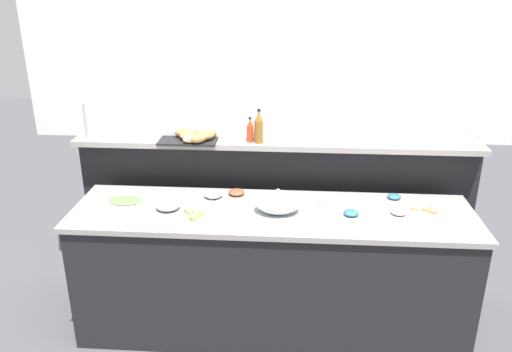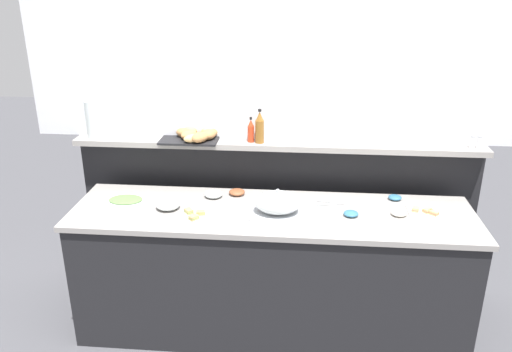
{
  "view_description": "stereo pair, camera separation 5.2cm",
  "coord_description": "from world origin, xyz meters",
  "px_view_note": "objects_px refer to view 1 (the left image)",
  "views": [
    {
      "loc": [
        0.11,
        -2.94,
        2.29
      ],
      "look_at": [
        -0.11,
        0.1,
        1.08
      ],
      "focal_mm": 36.16,
      "sensor_mm": 36.0,
      "label": 1
    },
    {
      "loc": [
        0.16,
        -2.94,
        2.29
      ],
      "look_at": [
        -0.11,
        0.1,
        1.08
      ],
      "focal_mm": 36.16,
      "sensor_mm": 36.0,
      "label": 2
    }
  ],
  "objects_px": {
    "condiment_bowl_red": "(351,213)",
    "bread_basket": "(196,135)",
    "condiment_bowl_teal": "(394,196)",
    "serving_tongs": "(331,203)",
    "salt_shaker": "(470,141)",
    "cold_cuts_platter": "(125,201)",
    "hot_sauce_bottle": "(250,131)",
    "pepper_shaker": "(477,141)",
    "condiment_bowl_cream": "(237,192)",
    "condiment_bowl_dark": "(399,212)",
    "sandwich_platter_front": "(434,210)",
    "glass_bowl_large": "(168,205)",
    "water_carafe": "(91,120)",
    "serving_cloche": "(278,203)",
    "vinegar_bottle_amber": "(259,128)",
    "glass_bowl_medium": "(213,194)",
    "sandwich_platter_rear": "(203,216)"
  },
  "relations": [
    {
      "from": "condiment_bowl_teal",
      "to": "pepper_shaker",
      "type": "height_order",
      "value": "pepper_shaker"
    },
    {
      "from": "glass_bowl_large",
      "to": "salt_shaker",
      "type": "height_order",
      "value": "salt_shaker"
    },
    {
      "from": "cold_cuts_platter",
      "to": "pepper_shaker",
      "type": "distance_m",
      "value": 2.37
    },
    {
      "from": "sandwich_platter_front",
      "to": "glass_bowl_large",
      "type": "distance_m",
      "value": 1.69
    },
    {
      "from": "glass_bowl_large",
      "to": "water_carafe",
      "type": "xyz_separation_m",
      "value": [
        -0.63,
        0.46,
        0.42
      ]
    },
    {
      "from": "condiment_bowl_teal",
      "to": "condiment_bowl_cream",
      "type": "distance_m",
      "value": 1.05
    },
    {
      "from": "sandwich_platter_front",
      "to": "serving_cloche",
      "type": "height_order",
      "value": "serving_cloche"
    },
    {
      "from": "serving_cloche",
      "to": "vinegar_bottle_amber",
      "type": "height_order",
      "value": "vinegar_bottle_amber"
    },
    {
      "from": "condiment_bowl_cream",
      "to": "water_carafe",
      "type": "relative_size",
      "value": 0.41
    },
    {
      "from": "hot_sauce_bottle",
      "to": "pepper_shaker",
      "type": "distance_m",
      "value": 1.53
    },
    {
      "from": "serving_cloche",
      "to": "condiment_bowl_dark",
      "type": "distance_m",
      "value": 0.76
    },
    {
      "from": "sandwich_platter_rear",
      "to": "pepper_shaker",
      "type": "distance_m",
      "value": 1.89
    },
    {
      "from": "condiment_bowl_dark",
      "to": "condiment_bowl_teal",
      "type": "bearing_deg",
      "value": 86.72
    },
    {
      "from": "condiment_bowl_teal",
      "to": "serving_tongs",
      "type": "relative_size",
      "value": 0.47
    },
    {
      "from": "condiment_bowl_cream",
      "to": "salt_shaker",
      "type": "relative_size",
      "value": 1.24
    },
    {
      "from": "cold_cuts_platter",
      "to": "glass_bowl_medium",
      "type": "relative_size",
      "value": 2.45
    },
    {
      "from": "glass_bowl_medium",
      "to": "condiment_bowl_dark",
      "type": "height_order",
      "value": "glass_bowl_medium"
    },
    {
      "from": "condiment_bowl_teal",
      "to": "salt_shaker",
      "type": "relative_size",
      "value": 1.0
    },
    {
      "from": "sandwich_platter_rear",
      "to": "water_carafe",
      "type": "height_order",
      "value": "water_carafe"
    },
    {
      "from": "condiment_bowl_dark",
      "to": "condiment_bowl_teal",
      "type": "distance_m",
      "value": 0.24
    },
    {
      "from": "glass_bowl_medium",
      "to": "serving_tongs",
      "type": "distance_m",
      "value": 0.78
    },
    {
      "from": "condiment_bowl_teal",
      "to": "cold_cuts_platter",
      "type": "bearing_deg",
      "value": -173.8
    },
    {
      "from": "sandwich_platter_front",
      "to": "vinegar_bottle_amber",
      "type": "bearing_deg",
      "value": 162.11
    },
    {
      "from": "bread_basket",
      "to": "pepper_shaker",
      "type": "bearing_deg",
      "value": -0.2
    },
    {
      "from": "salt_shaker",
      "to": "pepper_shaker",
      "type": "bearing_deg",
      "value": 0.0
    },
    {
      "from": "sandwich_platter_front",
      "to": "salt_shaker",
      "type": "xyz_separation_m",
      "value": [
        0.28,
        0.37,
        0.35
      ]
    },
    {
      "from": "condiment_bowl_teal",
      "to": "bread_basket",
      "type": "height_order",
      "value": "bread_basket"
    },
    {
      "from": "sandwich_platter_front",
      "to": "condiment_bowl_cream",
      "type": "distance_m",
      "value": 1.28
    },
    {
      "from": "glass_bowl_large",
      "to": "hot_sauce_bottle",
      "type": "height_order",
      "value": "hot_sauce_bottle"
    },
    {
      "from": "condiment_bowl_dark",
      "to": "serving_tongs",
      "type": "distance_m",
      "value": 0.43
    },
    {
      "from": "condiment_bowl_red",
      "to": "bread_basket",
      "type": "relative_size",
      "value": 0.23
    },
    {
      "from": "glass_bowl_large",
      "to": "condiment_bowl_red",
      "type": "bearing_deg",
      "value": -0.09
    },
    {
      "from": "sandwich_platter_rear",
      "to": "water_carafe",
      "type": "relative_size",
      "value": 1.14
    },
    {
      "from": "hot_sauce_bottle",
      "to": "pepper_shaker",
      "type": "relative_size",
      "value": 2.02
    },
    {
      "from": "glass_bowl_medium",
      "to": "pepper_shaker",
      "type": "xyz_separation_m",
      "value": [
        1.75,
        0.26,
        0.33
      ]
    },
    {
      "from": "serving_cloche",
      "to": "water_carafe",
      "type": "xyz_separation_m",
      "value": [
        -1.33,
        0.48,
        0.37
      ]
    },
    {
      "from": "water_carafe",
      "to": "condiment_bowl_dark",
      "type": "bearing_deg",
      "value": -11.69
    },
    {
      "from": "glass_bowl_medium",
      "to": "bread_basket",
      "type": "height_order",
      "value": "bread_basket"
    },
    {
      "from": "condiment_bowl_dark",
      "to": "salt_shaker",
      "type": "relative_size",
      "value": 1.1
    },
    {
      "from": "sandwich_platter_front",
      "to": "glass_bowl_large",
      "type": "height_order",
      "value": "glass_bowl_large"
    },
    {
      "from": "condiment_bowl_red",
      "to": "salt_shaker",
      "type": "bearing_deg",
      "value": 29.78
    },
    {
      "from": "condiment_bowl_red",
      "to": "bread_basket",
      "type": "distance_m",
      "value": 1.2
    },
    {
      "from": "sandwich_platter_front",
      "to": "glass_bowl_large",
      "type": "xyz_separation_m",
      "value": [
        -1.68,
        -0.09,
        0.02
      ]
    },
    {
      "from": "vinegar_bottle_amber",
      "to": "water_carafe",
      "type": "bearing_deg",
      "value": 179.63
    },
    {
      "from": "condiment_bowl_cream",
      "to": "vinegar_bottle_amber",
      "type": "relative_size",
      "value": 0.46
    },
    {
      "from": "bread_basket",
      "to": "glass_bowl_large",
      "type": "bearing_deg",
      "value": -102.56
    },
    {
      "from": "pepper_shaker",
      "to": "salt_shaker",
      "type": "bearing_deg",
      "value": 180.0
    },
    {
      "from": "sandwich_platter_rear",
      "to": "condiment_bowl_cream",
      "type": "height_order",
      "value": "condiment_bowl_cream"
    },
    {
      "from": "condiment_bowl_dark",
      "to": "condiment_bowl_cream",
      "type": "xyz_separation_m",
      "value": [
        -1.04,
        0.23,
        0.0
      ]
    },
    {
      "from": "condiment_bowl_red",
      "to": "serving_tongs",
      "type": "relative_size",
      "value": 0.5
    }
  ]
}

